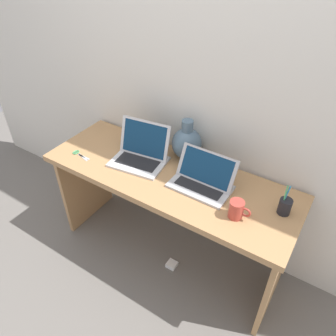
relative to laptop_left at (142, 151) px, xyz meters
The scene contains 10 objects.
ground_plane 0.85m from the laptop_left, 10.50° to the right, with size 6.00×6.00×0.00m, color slate.
back_wall 0.53m from the laptop_left, 50.79° to the left, with size 4.40×0.04×2.40m, color silver.
desk 0.32m from the laptop_left, 10.50° to the right, with size 1.60×0.56×0.75m.
laptop_left is the anchor object (origin of this frame).
laptop_right 0.45m from the laptop_left, ahead, with size 0.35×0.22×0.19m.
green_vase 0.29m from the laptop_left, 38.13° to the left, with size 0.19×0.19×0.27m.
coffee_mug 0.73m from the laptop_left, 11.53° to the right, with size 0.12×0.08×0.10m.
pen_cup 0.91m from the laptop_left, ahead, with size 0.07×0.07×0.18m.
scissors 0.43m from the laptop_left, 154.46° to the right, with size 0.15×0.06×0.01m.
power_brick 0.87m from the laptop_left, 22.24° to the right, with size 0.07×0.07×0.03m, color white.
Camera 1 is at (0.83, -1.29, 1.99)m, focal length 34.71 mm.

